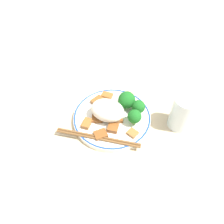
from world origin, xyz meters
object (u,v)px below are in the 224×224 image
broccoli_back_right (127,100)px  drinking_glass (183,113)px  chopsticks (98,138)px  broccoli_back_left (135,116)px  plate (112,118)px  broccoli_back_center (138,107)px

broccoli_back_right → drinking_glass: drinking_glass is taller
chopsticks → drinking_glass: bearing=-144.8°
chopsticks → drinking_glass: drinking_glass is taller
broccoli_back_left → drinking_glass: 0.14m
broccoli_back_right → plate: bearing=61.8°
broccoli_back_right → chopsticks: size_ratio=0.24×
broccoli_back_right → broccoli_back_left: bearing=130.2°
plate → broccoli_back_center: (-0.07, -0.04, 0.03)m
plate → broccoli_back_right: size_ratio=4.10×
broccoli_back_left → drinking_glass: (-0.13, -0.05, 0.01)m
chopsticks → drinking_glass: (-0.20, -0.14, 0.03)m
broccoli_back_center → broccoli_back_right: (0.04, -0.01, 0.01)m
chopsticks → broccoli_back_right: bearing=-104.5°
drinking_glass → broccoli_back_right: bearing=0.8°
broccoli_back_center → chopsticks: (0.08, 0.13, -0.02)m
broccoli_back_left → chopsticks: 0.12m
broccoli_back_left → broccoli_back_center: size_ratio=1.06×
plate → drinking_glass: size_ratio=2.17×
broccoli_back_center → broccoli_back_right: 0.04m
broccoli_back_right → chopsticks: 0.15m
broccoli_back_left → broccoli_back_right: broccoli_back_right is taller
plate → broccoli_back_left: broccoli_back_left is taller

